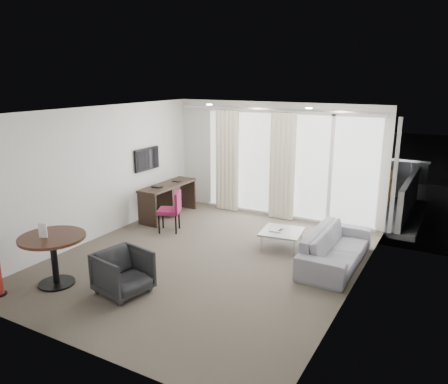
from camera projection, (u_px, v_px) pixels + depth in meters
The scene contains 27 objects.
floor at pixel (208, 259), 7.75m from camera, with size 5.00×6.00×0.00m, color #524A40.
ceiling at pixel (206, 111), 7.08m from camera, with size 5.00×6.00×0.00m, color white.
wall_left at pixel (98, 173), 8.59m from camera, with size 0.00×6.00×2.60m, color silver.
wall_right at pixel (356, 210), 6.24m from camera, with size 0.00×6.00×2.60m, color silver.
wall_front at pixel (68, 247), 4.88m from camera, with size 5.00×0.00×2.60m, color silver.
window_panel at pixel (287, 166), 9.82m from camera, with size 4.00×0.02×2.38m, color white, non-canonical shape.
window_frame at pixel (287, 166), 9.81m from camera, with size 4.10×0.06×2.44m, color white, non-canonical shape.
curtain_left at pixel (227, 161), 10.36m from camera, with size 0.60×0.20×2.38m, color beige, non-canonical shape.
curtain_right at pixel (282, 167), 9.70m from camera, with size 0.60×0.20×2.38m, color beige, non-canonical shape.
curtain_track at pixel (274, 109), 9.50m from camera, with size 4.80×0.04×0.04m, color #B2B2B7, non-canonical shape.
downlight_a at pixel (209, 105), 8.86m from camera, with size 0.12×0.12×0.02m, color #FFE0B2.
downlight_b at pixel (309, 108), 7.87m from camera, with size 0.12×0.12×0.02m, color #FFE0B2.
desk at pixel (168, 200), 10.03m from camera, with size 0.51×1.63×0.76m, color black, non-canonical shape.
tv at pixel (147, 159), 9.78m from camera, with size 0.05×0.80×0.50m, color black, non-canonical shape.
desk_chair at pixel (169, 211), 9.06m from camera, with size 0.47×0.44×0.86m, color maroon, non-canonical shape.
round_table at pixel (54, 260), 6.73m from camera, with size 1.00×1.00×0.80m, color #331B10, non-canonical shape.
menu_card at pixel (44, 243), 6.58m from camera, with size 0.12×0.02×0.23m, color white, non-canonical shape.
tub_armchair at pixel (123, 273), 6.48m from camera, with size 0.70×0.72×0.66m, color black.
coffee_table at pixel (282, 239), 8.24m from camera, with size 0.74×0.74×0.33m, color gray, non-canonical shape.
remote at pixel (281, 229), 8.21m from camera, with size 0.05×0.16×0.02m, color black, non-canonical shape.
magazine at pixel (277, 229), 8.24m from camera, with size 0.24×0.31×0.02m, color gray, non-canonical shape.
sofa at pixel (336, 248), 7.49m from camera, with size 2.05×0.80×0.60m, color gray.
terrace_slab at pixel (306, 203), 11.42m from camera, with size 5.60×3.00×0.12m, color #4D4D50.
rattan_chair_a at pixel (329, 185), 11.40m from camera, with size 0.53×0.53×0.77m, color brown, non-canonical shape.
rattan_chair_b at pixel (380, 187), 11.07m from camera, with size 0.58×0.58×0.85m, color brown, non-canonical shape.
rattan_table at pixel (361, 207), 9.95m from camera, with size 0.52×0.52×0.52m, color brown, non-canonical shape.
balustrade at pixel (324, 172), 12.50m from camera, with size 5.50×0.06×1.05m, color #B2B2B7, non-canonical shape.
Camera 1 is at (3.75, -6.13, 3.15)m, focal length 35.00 mm.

